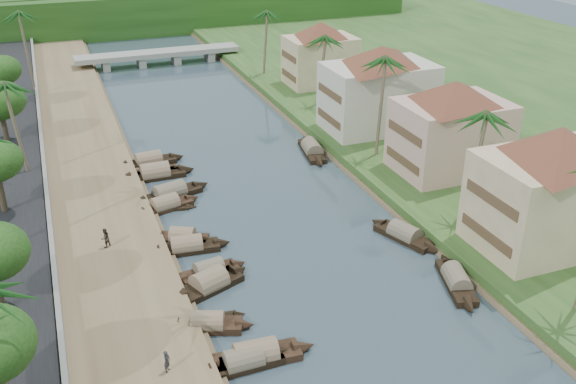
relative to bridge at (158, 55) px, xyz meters
name	(u,v)px	position (x,y,z in m)	size (l,w,h in m)	color
ground	(329,287)	(0.00, -72.00, -1.72)	(220.00, 220.00, 0.00)	#34444E
left_bank	(95,207)	(-16.00, -52.00, -1.32)	(10.00, 180.00, 0.80)	brown
right_bank	(409,155)	(19.00, -52.00, -1.12)	(16.00, 180.00, 1.20)	#28471C
road	(1,219)	(-24.50, -52.00, -1.02)	(8.00, 180.00, 1.40)	black
retaining_wall	(48,206)	(-20.20, -52.00, -0.37)	(0.40, 180.00, 1.10)	slate
treeline	(132,13)	(0.00, 28.00, 2.28)	(120.00, 14.00, 8.00)	#193C10
bridge	(158,55)	(0.00, 0.00, 0.00)	(28.00, 4.00, 2.40)	gray
building_near	(553,188)	(18.99, -74.00, 4.66)	(14.85, 14.85, 10.20)	beige
building_mid	(451,126)	(19.99, -58.00, 4.41)	(14.11, 14.11, 9.70)	#CA9A8F
building_far	(379,87)	(18.99, -44.00, 4.66)	(15.59, 15.59, 10.20)	beige
building_distant	(321,53)	(19.99, -24.00, 4.16)	(12.62, 12.62, 9.20)	beige
sampan_2	(256,356)	(-8.16, -78.16, -1.31)	(8.63, 2.28, 2.25)	black
sampan_3	(244,362)	(-9.12, -78.42, -1.31)	(7.53, 1.83, 2.05)	black
sampan_4	(208,324)	(-10.33, -73.68, -1.31)	(7.00, 3.82, 2.00)	black
sampan_5	(209,284)	(-8.94, -68.82, -1.30)	(7.83, 4.61, 2.43)	black
sampan_6	(209,272)	(-8.50, -67.07, -1.31)	(6.87, 2.50, 2.04)	black
sampan_7	(187,247)	(-9.34, -62.59, -1.31)	(8.00, 2.40, 2.11)	black
sampan_8	(183,238)	(-9.34, -60.90, -1.31)	(6.30, 4.27, 2.00)	black
sampan_9	(170,194)	(-8.61, -51.69, -1.30)	(9.34, 4.21, 2.31)	black
sampan_10	(165,206)	(-9.56, -54.16, -1.31)	(7.72, 3.42, 2.10)	black
sampan_11	(155,174)	(-9.10, -46.35, -1.30)	(8.86, 2.27, 2.50)	black
sampan_12	(153,171)	(-9.17, -45.45, -1.32)	(7.48, 1.57, 1.83)	black
sampan_13	(149,161)	(-9.17, -42.68, -1.30)	(8.51, 2.47, 2.29)	black
sampan_14	(456,281)	(9.55, -75.41, -1.31)	(3.95, 8.60, 2.08)	black
sampan_15	(404,235)	(9.41, -67.53, -1.31)	(4.40, 8.19, 2.18)	black
sampan_16	(312,150)	(9.40, -46.17, -1.30)	(3.24, 9.65, 2.30)	black
canoe_1	(212,319)	(-9.80, -72.80, -1.62)	(5.13, 1.34, 0.82)	black
canoe_2	(166,209)	(-9.56, -54.31, -1.62)	(6.23, 1.97, 0.90)	black
palm_1	(481,117)	(16.00, -67.50, 9.01)	(3.20, 3.20, 11.31)	#77644F
palm_2	(383,61)	(15.00, -51.63, 10.12)	(3.20, 3.20, 12.47)	#77644F
palm_3	(320,39)	(16.00, -32.84, 8.40)	(3.20, 3.20, 10.67)	#77644F
palm_6	(10,86)	(-22.00, -42.92, 8.93)	(3.20, 3.20, 11.02)	#77644F
palm_7	(264,14)	(14.00, -15.72, 8.81)	(3.20, 3.20, 11.10)	#77644F
palm_8	(21,14)	(-20.50, -12.89, 10.54)	(3.20, 3.20, 12.70)	#77644F
tree_5	(1,72)	(-24.00, -19.69, 4.54)	(4.52, 4.52, 6.81)	#4D402C
tree_6	(405,79)	(24.00, -41.63, 4.58)	(5.02, 5.02, 7.25)	#4D402C
person_near	(167,361)	(-14.04, -77.93, -0.13)	(0.58, 0.38, 1.58)	#292830
person_far	(105,238)	(-15.90, -60.72, -0.05)	(0.85, 0.66, 1.75)	#342B24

